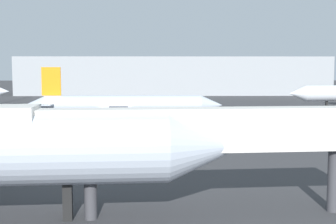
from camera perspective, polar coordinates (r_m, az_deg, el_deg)
name	(u,v)px	position (r m, az deg, el deg)	size (l,w,h in m)	color
airplane_distant	(122,105)	(66.58, -5.72, 0.80)	(28.51, 19.49, 8.42)	#B2BCCC
jet_bridge	(179,132)	(25.49, 1.31, -2.46)	(22.12, 4.02, 6.28)	silver
baggage_cart	(119,161)	(38.11, -6.08, -5.97)	(1.98, 2.68, 1.30)	#1972BF
terminal_building	(173,76)	(147.92, 0.64, 4.49)	(95.94, 19.70, 11.75)	#999EA3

